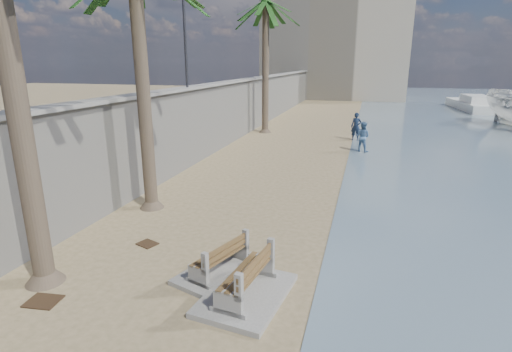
{
  "coord_description": "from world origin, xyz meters",
  "views": [
    {
      "loc": [
        2.8,
        -4.79,
        4.73
      ],
      "look_at": [
        -0.5,
        7.0,
        1.2
      ],
      "focal_mm": 28.0,
      "sensor_mm": 36.0,
      "label": 1
    }
  ],
  "objects_px": {
    "bench_far": "(246,280)",
    "person_a": "(356,125)",
    "yacht_far": "(472,106)",
    "bench_near": "(220,261)",
    "person_b": "(363,135)",
    "palm_back": "(266,4)"
  },
  "relations": [
    {
      "from": "bench_far",
      "to": "person_a",
      "type": "bearing_deg",
      "value": 85.26
    },
    {
      "from": "bench_far",
      "to": "person_a",
      "type": "distance_m",
      "value": 18.29
    },
    {
      "from": "bench_far",
      "to": "yacht_far",
      "type": "xyz_separation_m",
      "value": [
        12.28,
        38.37,
        -0.06
      ]
    },
    {
      "from": "bench_near",
      "to": "person_b",
      "type": "relative_size",
      "value": 1.28
    },
    {
      "from": "yacht_far",
      "to": "bench_near",
      "type": "bearing_deg",
      "value": 156.09
    },
    {
      "from": "bench_far",
      "to": "palm_back",
      "type": "height_order",
      "value": "palm_back"
    },
    {
      "from": "person_a",
      "to": "yacht_far",
      "type": "height_order",
      "value": "person_a"
    },
    {
      "from": "person_b",
      "to": "person_a",
      "type": "bearing_deg",
      "value": -61.34
    },
    {
      "from": "person_a",
      "to": "bench_near",
      "type": "bearing_deg",
      "value": -89.05
    },
    {
      "from": "person_a",
      "to": "yacht_far",
      "type": "bearing_deg",
      "value": 70.48
    },
    {
      "from": "bench_near",
      "to": "person_b",
      "type": "xyz_separation_m",
      "value": [
        2.8,
        14.33,
        0.54
      ]
    },
    {
      "from": "palm_back",
      "to": "person_a",
      "type": "relative_size",
      "value": 4.73
    },
    {
      "from": "person_b",
      "to": "yacht_far",
      "type": "distance_m",
      "value": 25.52
    },
    {
      "from": "bench_near",
      "to": "palm_back",
      "type": "height_order",
      "value": "palm_back"
    },
    {
      "from": "person_b",
      "to": "yacht_far",
      "type": "relative_size",
      "value": 0.19
    },
    {
      "from": "palm_back",
      "to": "yacht_far",
      "type": "relative_size",
      "value": 0.96
    },
    {
      "from": "palm_back",
      "to": "bench_near",
      "type": "bearing_deg",
      "value": -78.69
    },
    {
      "from": "palm_back",
      "to": "yacht_far",
      "type": "distance_m",
      "value": 26.53
    },
    {
      "from": "person_a",
      "to": "person_b",
      "type": "xyz_separation_m",
      "value": [
        0.45,
        -3.18,
        -0.08
      ]
    },
    {
      "from": "yacht_far",
      "to": "palm_back",
      "type": "bearing_deg",
      "value": 133.56
    },
    {
      "from": "bench_far",
      "to": "yacht_far",
      "type": "height_order",
      "value": "yacht_far"
    },
    {
      "from": "bench_far",
      "to": "yacht_far",
      "type": "relative_size",
      "value": 0.25
    }
  ]
}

